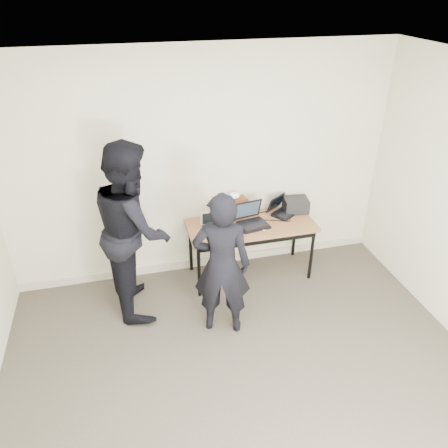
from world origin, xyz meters
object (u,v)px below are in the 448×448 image
object	(u,v)px
person_observer	(133,229)
person_typist	(222,265)
leather_satchel	(232,208)
laptop_beige	(214,228)
laptop_center	(251,220)
desk	(251,229)
equipment_box	(296,205)
laptop_right	(282,210)

from	to	relation	value
person_observer	person_typist	bearing A→B (deg)	-131.03
leather_satchel	person_typist	distance (m)	1.11
laptop_beige	person_observer	xyz separation A→B (m)	(-0.90, -0.15, 0.20)
laptop_center	person_observer	xyz separation A→B (m)	(-1.36, -0.20, 0.18)
desk	equipment_box	xyz separation A→B (m)	(0.63, 0.19, 0.14)
leather_satchel	laptop_right	bearing A→B (deg)	-12.95
leather_satchel	desk	bearing A→B (deg)	-59.84
laptop_center	laptop_right	xyz separation A→B (m)	(0.44, 0.16, -0.01)
laptop_right	leather_satchel	size ratio (longest dim) A/B	1.06
desk	person_typist	xyz separation A→B (m)	(-0.56, -0.81, 0.13)
laptop_right	person_typist	distance (m)	1.40
laptop_right	person_typist	xyz separation A→B (m)	(-1.00, -0.99, 0.02)
desk	laptop_center	world-z (taller)	laptop_center
leather_satchel	equipment_box	distance (m)	0.81
desk	laptop_beige	bearing A→B (deg)	-175.44
desk	laptop_right	world-z (taller)	laptop_right
laptop_right	person_observer	world-z (taller)	person_observer
laptop_right	leather_satchel	bearing A→B (deg)	140.05
leather_satchel	person_typist	size ratio (longest dim) A/B	0.24
laptop_right	leather_satchel	xyz separation A→B (m)	(-0.62, 0.05, 0.08)
desk	laptop_beige	size ratio (longest dim) A/B	5.62
leather_satchel	equipment_box	world-z (taller)	leather_satchel
desk	laptop_right	distance (m)	0.48
desk	person_typist	size ratio (longest dim) A/B	0.95
laptop_right	person_typist	bearing A→B (deg)	-170.35
leather_satchel	person_observer	size ratio (longest dim) A/B	0.20
person_typist	desk	bearing A→B (deg)	-107.48
desk	person_typist	distance (m)	1.00
person_observer	desk	bearing A→B (deg)	-85.18
laptop_center	equipment_box	xyz separation A→B (m)	(0.63, 0.18, 0.02)
person_typist	person_observer	size ratio (longest dim) A/B	0.82
laptop_center	person_typist	distance (m)	1.00
laptop_right	person_observer	distance (m)	1.84
desk	person_observer	xyz separation A→B (m)	(-1.36, -0.19, 0.30)
equipment_box	person_observer	size ratio (longest dim) A/B	0.15
desk	leather_satchel	world-z (taller)	leather_satchel
laptop_beige	leather_satchel	distance (m)	0.40
equipment_box	leather_satchel	bearing A→B (deg)	177.47
laptop_center	equipment_box	world-z (taller)	laptop_center
leather_satchel	person_observer	bearing A→B (deg)	-168.64
desk	laptop_center	size ratio (longest dim) A/B	3.83
laptop_beige	person_observer	size ratio (longest dim) A/B	0.14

